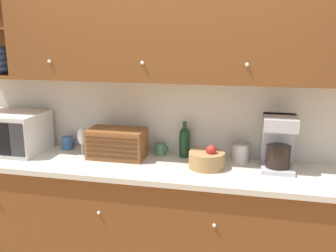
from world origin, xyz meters
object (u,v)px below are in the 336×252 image
wine_glass (82,137)px  wine_bottle (185,141)px  microwave (12,132)px  storage_canister (240,152)px  mug_blue_second (68,143)px  mug (161,149)px  coffee_maker (279,142)px  fruit_basket (207,159)px  bread_box (117,143)px

wine_glass → wine_bottle: wine_bottle is taller
microwave → storage_canister: microwave is taller
mug_blue_second → mug: bearing=1.2°
wine_glass → coffee_maker: size_ratio=0.58×
microwave → mug_blue_second: size_ratio=4.95×
wine_glass → coffee_maker: 1.53m
mug → fruit_basket: bearing=-29.1°
wine_glass → mug: size_ratio=2.35×
bread_box → wine_bottle: (0.52, 0.14, 0.02)m
bread_box → coffee_maker: 1.23m
bread_box → fruit_basket: 0.73m
wine_bottle → fruit_basket: wine_bottle is taller
fruit_basket → coffee_maker: size_ratio=0.67×
storage_canister → coffee_maker: size_ratio=0.37×
microwave → storage_canister: 1.88m
coffee_maker → storage_canister: bearing=159.8°
mug_blue_second → storage_canister: size_ratio=0.72×
bread_box → storage_canister: size_ratio=3.02×
mug → coffee_maker: 0.93m
bread_box → fruit_basket: size_ratio=1.70×
mug → fruit_basket: (0.41, -0.23, 0.02)m
mug_blue_second → fruit_basket: size_ratio=0.41×
mug → storage_canister: storage_canister is taller
fruit_basket → wine_glass: bearing=176.2°
coffee_maker → microwave: bearing=-178.5°
microwave → storage_canister: bearing=4.8°
mug → wine_bottle: wine_bottle is taller
wine_glass → storage_canister: (1.26, 0.13, -0.08)m
microwave → fruit_basket: 1.64m
wine_glass → storage_canister: bearing=5.9°
microwave → coffee_maker: size_ratio=1.34×
microwave → coffee_maker: 2.15m
fruit_basket → mug_blue_second: bearing=170.3°
wine_glass → mug: 0.65m
fruit_basket → coffee_maker: (0.50, 0.10, 0.14)m
mug → fruit_basket: fruit_basket is taller
wine_bottle → coffee_maker: 0.72m
fruit_basket → storage_canister: size_ratio=1.78×
mug → wine_bottle: bearing=-2.2°
storage_canister → microwave: bearing=-175.2°
fruit_basket → microwave: bearing=178.5°
bread_box → mug: size_ratio=4.62×
mug_blue_second → bread_box: 0.52m
coffee_maker → mug_blue_second: bearing=176.4°
wine_bottle → microwave: bearing=-173.0°
fruit_basket → storage_canister: (0.23, 0.20, 0.01)m
mug → coffee_maker: (0.91, -0.13, 0.16)m
wine_bottle → storage_canister: 0.44m
mug_blue_second → storage_canister: 1.46m
wine_bottle → bread_box: bearing=-165.1°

